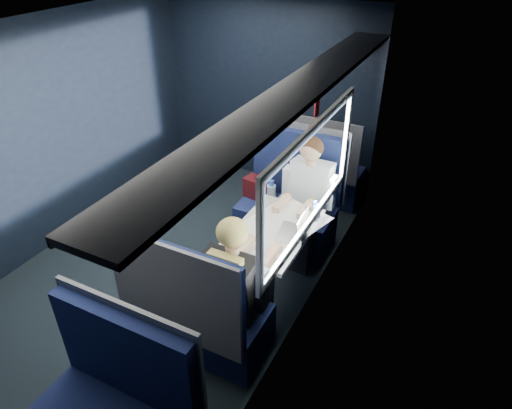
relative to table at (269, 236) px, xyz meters
The scene contains 12 objects.
ground 1.23m from the table, behind, with size 2.80×4.20×0.01m, color black.
room_shell 1.30m from the table, behind, with size 3.00×4.40×2.40m.
table is the anchor object (origin of this frame).
seat_bay_near 0.93m from the table, 102.59° to the left, with size 1.04×0.62×1.26m.
seat_bay_far 0.93m from the table, 101.78° to the right, with size 1.04×0.62×1.26m.
seat_row_front 1.82m from the table, 95.80° to the left, with size 1.04×0.51×1.16m.
man 0.70m from the table, 84.48° to the left, with size 0.53×0.56×1.32m.
woman 0.71m from the table, 84.55° to the right, with size 0.53×0.56×1.32m.
papers 0.14m from the table, 54.80° to the left, with size 0.56×0.81×0.01m, color white.
laptop 0.29m from the table, ahead, with size 0.27×0.33×0.23m.
bottle_small 0.45m from the table, 44.01° to the left, with size 0.06×0.06×0.21m.
cup 0.48m from the table, 49.81° to the left, with size 0.07×0.07×0.09m, color white.
Camera 1 is at (2.39, -2.93, 3.02)m, focal length 32.00 mm.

